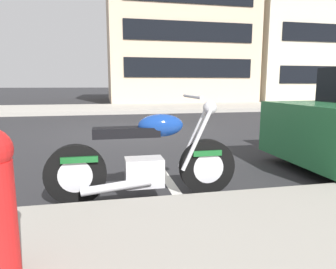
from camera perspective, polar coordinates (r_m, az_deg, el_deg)
ground_plane at (r=7.80m, az=-6.09°, el=0.42°), size 260.00×260.00×0.00m
sidewalk_far_curb at (r=19.72m, az=28.67°, el=4.94°), size 120.00×5.00×0.14m
parking_stall_stripe at (r=3.74m, az=0.53°, el=-9.45°), size 0.12×2.20×0.01m
parked_motorcycle at (r=3.20m, az=-4.15°, el=-4.87°), size 2.02×0.62×1.11m
townhouse_corner_block at (r=23.69m, az=0.32°, el=18.51°), size 9.09×11.24×9.92m
townhouse_behind_pole at (r=27.27m, az=23.54°, el=14.92°), size 11.11×10.10×8.38m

